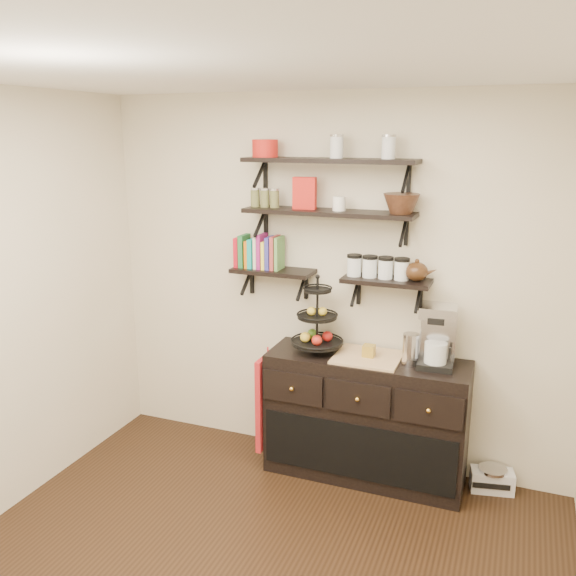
# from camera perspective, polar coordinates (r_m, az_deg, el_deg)

# --- Properties ---
(ceiling) EXTENTS (3.50, 3.50, 0.02)m
(ceiling) POSITION_cam_1_polar(r_m,az_deg,el_deg) (2.71, -7.00, 20.22)
(ceiling) COLOR white
(ceiling) RESTS_ON back_wall
(back_wall) EXTENTS (3.50, 0.02, 2.70)m
(back_wall) POSITION_cam_1_polar(r_m,az_deg,el_deg) (4.45, 4.21, 0.43)
(back_wall) COLOR beige
(back_wall) RESTS_ON ground
(shelf_top) EXTENTS (1.20, 0.27, 0.23)m
(shelf_top) POSITION_cam_1_polar(r_m,az_deg,el_deg) (4.20, 3.89, 11.78)
(shelf_top) COLOR black
(shelf_top) RESTS_ON back_wall
(shelf_mid) EXTENTS (1.20, 0.27, 0.23)m
(shelf_mid) POSITION_cam_1_polar(r_m,az_deg,el_deg) (4.23, 3.81, 7.04)
(shelf_mid) COLOR black
(shelf_mid) RESTS_ON back_wall
(shelf_low_left) EXTENTS (0.60, 0.25, 0.23)m
(shelf_low_left) POSITION_cam_1_polar(r_m,az_deg,el_deg) (4.46, -1.38, 1.53)
(shelf_low_left) COLOR black
(shelf_low_left) RESTS_ON back_wall
(shelf_low_right) EXTENTS (0.60, 0.25, 0.23)m
(shelf_low_right) POSITION_cam_1_polar(r_m,az_deg,el_deg) (4.22, 9.21, 0.59)
(shelf_low_right) COLOR black
(shelf_low_right) RESTS_ON back_wall
(cookbooks) EXTENTS (0.36, 0.15, 0.26)m
(cookbooks) POSITION_cam_1_polar(r_m,az_deg,el_deg) (4.47, -2.45, 3.33)
(cookbooks) COLOR #B31020
(cookbooks) RESTS_ON shelf_low_left
(glass_canisters) EXTENTS (0.43, 0.10, 0.13)m
(glass_canisters) POSITION_cam_1_polar(r_m,az_deg,el_deg) (4.21, 8.39, 1.82)
(glass_canisters) COLOR silver
(glass_canisters) RESTS_ON shelf_low_right
(sideboard) EXTENTS (1.40, 0.50, 0.92)m
(sideboard) POSITION_cam_1_polar(r_m,az_deg,el_deg) (4.46, 7.27, -11.91)
(sideboard) COLOR black
(sideboard) RESTS_ON floor
(fruit_stand) EXTENTS (0.37, 0.37, 0.54)m
(fruit_stand) POSITION_cam_1_polar(r_m,az_deg,el_deg) (4.32, 2.79, -3.62)
(fruit_stand) COLOR black
(fruit_stand) RESTS_ON sideboard
(candle) EXTENTS (0.08, 0.08, 0.08)m
(candle) POSITION_cam_1_polar(r_m,az_deg,el_deg) (4.26, 7.57, -5.84)
(candle) COLOR olive
(candle) RESTS_ON sideboard
(coffee_maker) EXTENTS (0.24, 0.23, 0.43)m
(coffee_maker) POSITION_cam_1_polar(r_m,az_deg,el_deg) (4.16, 13.81, -4.47)
(coffee_maker) COLOR black
(coffee_maker) RESTS_ON sideboard
(thermal_carafe) EXTENTS (0.11, 0.11, 0.22)m
(thermal_carafe) POSITION_cam_1_polar(r_m,az_deg,el_deg) (4.17, 11.40, -5.67)
(thermal_carafe) COLOR silver
(thermal_carafe) RESTS_ON sideboard
(apron) EXTENTS (0.04, 0.30, 0.70)m
(apron) POSITION_cam_1_polar(r_m,az_deg,el_deg) (4.56, -2.09, -10.50)
(apron) COLOR maroon
(apron) RESTS_ON sideboard
(radio) EXTENTS (0.31, 0.23, 0.17)m
(radio) POSITION_cam_1_polar(r_m,az_deg,el_deg) (4.64, 18.55, -16.62)
(radio) COLOR silver
(radio) RESTS_ON floor
(recipe_box) EXTENTS (0.16, 0.07, 0.22)m
(recipe_box) POSITION_cam_1_polar(r_m,az_deg,el_deg) (4.26, 1.56, 8.86)
(recipe_box) COLOR red
(recipe_box) RESTS_ON shelf_mid
(walnut_bowl) EXTENTS (0.24, 0.24, 0.13)m
(walnut_bowl) POSITION_cam_1_polar(r_m,az_deg,el_deg) (4.09, 10.56, 7.76)
(walnut_bowl) COLOR black
(walnut_bowl) RESTS_ON shelf_mid
(ramekins) EXTENTS (0.09, 0.09, 0.10)m
(ramekins) POSITION_cam_1_polar(r_m,az_deg,el_deg) (4.19, 4.80, 7.87)
(ramekins) COLOR white
(ramekins) RESTS_ON shelf_mid
(teapot) EXTENTS (0.21, 0.16, 0.15)m
(teapot) POSITION_cam_1_polar(r_m,az_deg,el_deg) (4.16, 11.95, 1.66)
(teapot) COLOR #392211
(teapot) RESTS_ON shelf_low_right
(red_pot) EXTENTS (0.18, 0.18, 0.12)m
(red_pot) POSITION_cam_1_polar(r_m,az_deg,el_deg) (4.35, -2.15, 12.93)
(red_pot) COLOR red
(red_pot) RESTS_ON shelf_top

